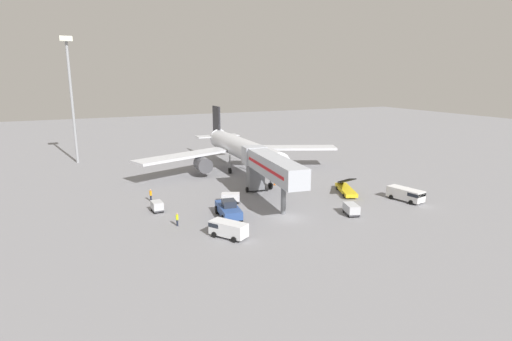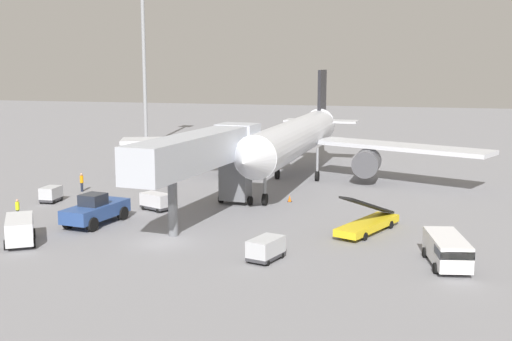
% 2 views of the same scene
% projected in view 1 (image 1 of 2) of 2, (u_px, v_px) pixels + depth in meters
% --- Properties ---
extents(ground_plane, '(300.00, 300.00, 0.00)m').
position_uv_depth(ground_plane, '(290.00, 218.00, 54.68)').
color(ground_plane, gray).
extents(airplane_at_gate, '(41.04, 38.56, 11.74)m').
position_uv_depth(airplane_at_gate, '(241.00, 149.00, 78.94)').
color(airplane_at_gate, silver).
rests_on(airplane_at_gate, ground).
extents(jet_bridge, '(5.41, 19.16, 7.25)m').
position_uv_depth(jet_bridge, '(269.00, 166.00, 60.22)').
color(jet_bridge, '#B2B7C1').
rests_on(jet_bridge, ground).
extents(pushback_tug, '(3.37, 6.50, 2.50)m').
position_uv_depth(pushback_tug, '(228.00, 209.00, 54.56)').
color(pushback_tug, '#2D4C8E').
rests_on(pushback_tug, ground).
extents(belt_loader_truck, '(4.46, 7.32, 3.34)m').
position_uv_depth(belt_loader_truck, '(346.00, 189.00, 65.87)').
color(belt_loader_truck, yellow).
rests_on(belt_loader_truck, ground).
extents(service_van_rear_left, '(3.96, 4.74, 1.85)m').
position_uv_depth(service_van_rear_left, '(228.00, 228.00, 47.95)').
color(service_van_rear_left, silver).
rests_on(service_van_rear_left, ground).
extents(service_van_mid_center, '(3.02, 5.69, 1.88)m').
position_uv_depth(service_van_mid_center, '(406.00, 194.00, 61.81)').
color(service_van_mid_center, white).
rests_on(service_van_mid_center, ground).
extents(baggage_cart_mid_left, '(1.44, 2.09, 1.44)m').
position_uv_depth(baggage_cart_mid_left, '(157.00, 206.00, 57.03)').
color(baggage_cart_mid_left, '#38383D').
rests_on(baggage_cart_mid_left, ground).
extents(baggage_cart_near_left, '(2.20, 3.00, 1.48)m').
position_uv_depth(baggage_cart_near_left, '(351.00, 209.00, 55.73)').
color(baggage_cart_near_left, '#38383D').
rests_on(baggage_cart_near_left, ground).
extents(baggage_cart_far_left, '(2.99, 2.37, 1.49)m').
position_uv_depth(baggage_cart_far_left, '(231.00, 198.00, 60.89)').
color(baggage_cart_far_left, '#38383D').
rests_on(baggage_cart_far_left, ground).
extents(ground_crew_worker_foreground, '(0.38, 0.38, 1.71)m').
position_uv_depth(ground_crew_worker_foreground, '(177.00, 219.00, 51.57)').
color(ground_crew_worker_foreground, '#1E2333').
rests_on(ground_crew_worker_foreground, ground).
extents(ground_crew_worker_midground, '(0.38, 0.38, 1.86)m').
position_uv_depth(ground_crew_worker_midground, '(151.00, 195.00, 61.72)').
color(ground_crew_worker_midground, '#1E2333').
rests_on(ground_crew_worker_midground, ground).
extents(safety_cone_alpha, '(0.39, 0.39, 0.60)m').
position_uv_depth(safety_cone_alpha, '(274.00, 183.00, 70.95)').
color(safety_cone_alpha, black).
rests_on(safety_cone_alpha, ground).
extents(apron_light_mast, '(2.40, 2.40, 25.95)m').
position_uv_depth(apron_light_mast, '(70.00, 77.00, 85.19)').
color(apron_light_mast, '#93969B').
rests_on(apron_light_mast, ground).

